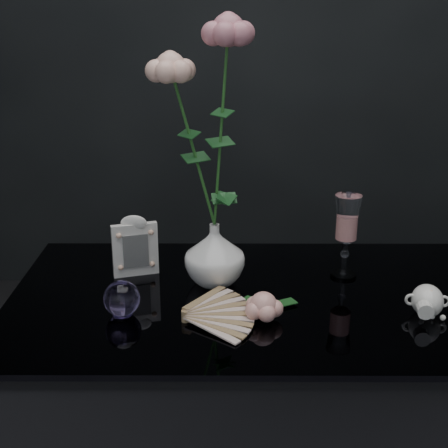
# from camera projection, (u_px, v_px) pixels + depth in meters

# --- Properties ---
(table) EXTENTS (1.05, 0.58, 0.76)m
(table) POSITION_uv_depth(u_px,v_px,m) (261.00, 447.00, 1.41)
(table) COLOR black
(table) RESTS_ON ground
(vase) EXTENTS (0.16, 0.16, 0.13)m
(vase) POSITION_uv_depth(u_px,v_px,m) (215.00, 254.00, 1.32)
(vase) COLOR white
(vase) RESTS_ON table
(wine_glass) EXTENTS (0.07, 0.07, 0.19)m
(wine_glass) POSITION_uv_depth(u_px,v_px,m) (346.00, 237.00, 1.34)
(wine_glass) COLOR white
(wine_glass) RESTS_ON table
(picture_frame) EXTENTS (0.12, 0.11, 0.14)m
(picture_frame) POSITION_uv_depth(u_px,v_px,m) (135.00, 245.00, 1.36)
(picture_frame) COLOR silver
(picture_frame) RESTS_ON table
(paperweight) EXTENTS (0.09, 0.09, 0.07)m
(paperweight) POSITION_uv_depth(u_px,v_px,m) (122.00, 298.00, 1.19)
(paperweight) COLOR #9780D0
(paperweight) RESTS_ON table
(paper_fan) EXTENTS (0.31, 0.27, 0.03)m
(paper_fan) POSITION_uv_depth(u_px,v_px,m) (185.00, 315.00, 1.17)
(paper_fan) COLOR beige
(paper_fan) RESTS_ON table
(loose_rose) EXTENTS (0.13, 0.17, 0.06)m
(loose_rose) POSITION_uv_depth(u_px,v_px,m) (263.00, 306.00, 1.18)
(loose_rose) COLOR #E49E93
(loose_rose) RESTS_ON table
(pearl_jar) EXTENTS (0.23, 0.24, 0.06)m
(pearl_jar) POSITION_uv_depth(u_px,v_px,m) (428.00, 299.00, 1.20)
(pearl_jar) COLOR silver
(pearl_jar) RESTS_ON table
(roses) EXTENTS (0.19, 0.11, 0.47)m
(roses) POSITION_uv_depth(u_px,v_px,m) (206.00, 121.00, 1.22)
(roses) COLOR #F7B5A1
(roses) RESTS_ON vase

